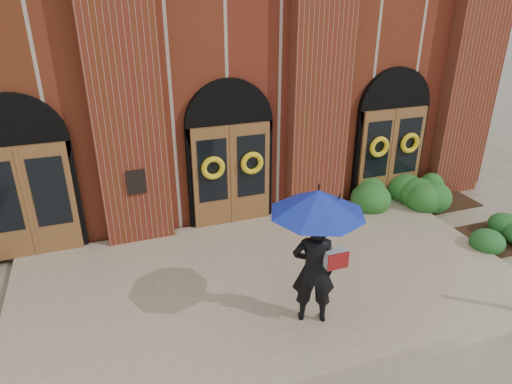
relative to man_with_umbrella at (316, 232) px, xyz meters
name	(u,v)px	position (x,y,z in m)	size (l,w,h in m)	color
ground	(272,287)	(-0.26, 1.25, -1.91)	(90.00, 90.00, 0.00)	gray
landing	(269,280)	(-0.26, 1.40, -1.83)	(10.00, 5.30, 0.15)	tan
church_building	(178,52)	(-0.26, 10.04, 1.59)	(16.20, 12.53, 7.00)	#5F1F14
man_with_umbrella	(316,232)	(0.00, 0.00, 0.00)	(2.04, 2.04, 2.51)	black
hedge_wall_right	(419,192)	(4.94, 3.45, -1.52)	(3.01, 1.20, 0.77)	#22591F
hedge_front_right	(494,230)	(5.43, 1.25, -1.65)	(1.45, 1.24, 0.51)	#1E5420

